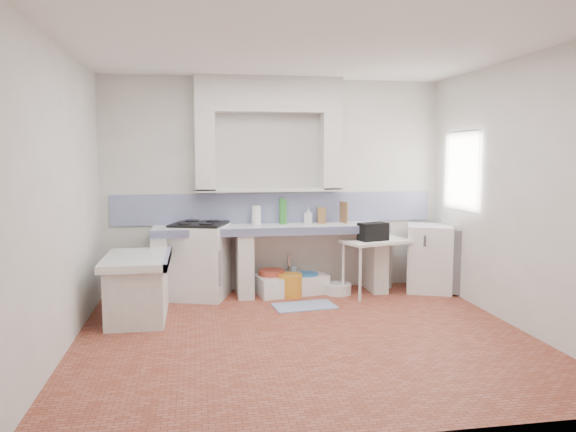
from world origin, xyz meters
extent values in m
plane|color=#A14F3C|center=(0.00, 0.00, 0.00)|extent=(4.50, 4.50, 0.00)
plane|color=white|center=(0.00, 0.00, 2.80)|extent=(4.50, 4.50, 0.00)
plane|color=silver|center=(0.00, 2.00, 1.40)|extent=(4.50, 0.00, 4.50)
plane|color=silver|center=(0.00, -2.00, 1.40)|extent=(4.50, 0.00, 4.50)
plane|color=silver|center=(-2.25, 0.00, 1.40)|extent=(0.00, 4.50, 4.50)
plane|color=silver|center=(2.25, 0.00, 1.40)|extent=(0.00, 4.50, 4.50)
cube|color=silver|center=(-0.10, 1.88, 2.58)|extent=(1.90, 0.25, 0.45)
cube|color=#362211|center=(2.42, 1.20, 1.60)|extent=(0.35, 0.86, 1.06)
cube|color=white|center=(2.28, 1.20, 1.98)|extent=(0.01, 0.84, 0.24)
cube|color=white|center=(-0.10, 1.70, 0.86)|extent=(3.00, 0.60, 0.08)
cube|color=navy|center=(-0.10, 1.42, 0.86)|extent=(3.00, 0.04, 0.10)
cube|color=silver|center=(-1.50, 1.70, 0.41)|extent=(0.20, 0.55, 0.82)
cube|color=silver|center=(-0.45, 1.70, 0.41)|extent=(0.20, 0.55, 0.82)
cube|color=silver|center=(1.30, 1.70, 0.41)|extent=(0.20, 0.55, 0.82)
cube|color=white|center=(-1.70, 0.90, 0.66)|extent=(0.70, 1.10, 0.08)
cube|color=silver|center=(-1.70, 0.90, 0.31)|extent=(0.60, 1.00, 0.62)
cube|color=navy|center=(-1.37, 0.90, 0.66)|extent=(0.04, 1.10, 0.10)
cube|color=navy|center=(0.00, 1.99, 1.10)|extent=(4.27, 0.03, 0.40)
cube|color=white|center=(-1.02, 1.69, 0.46)|extent=(0.82, 0.80, 0.93)
cube|color=white|center=(0.16, 1.71, 0.11)|extent=(0.98, 0.66, 0.22)
cube|color=white|center=(1.23, 1.45, 0.36)|extent=(0.97, 0.72, 0.04)
cube|color=white|center=(2.00, 1.54, 0.44)|extent=(0.75, 0.75, 0.88)
cylinder|color=#AB3D2B|center=(-0.10, 1.72, 0.16)|extent=(0.44, 0.44, 0.32)
cylinder|color=orange|center=(0.13, 1.55, 0.14)|extent=(0.37, 0.37, 0.29)
cylinder|color=#246DB3|center=(0.36, 1.66, 0.14)|extent=(0.38, 0.38, 0.27)
cylinder|color=white|center=(0.76, 1.57, 0.07)|extent=(0.44, 0.44, 0.14)
cylinder|color=silver|center=(-0.06, 1.85, 0.15)|extent=(0.09, 0.09, 0.30)
cylinder|color=silver|center=(0.22, 1.85, 0.17)|extent=(0.09, 0.09, 0.33)
cube|color=black|center=(1.17, 1.41, 0.83)|extent=(0.40, 0.30, 0.23)
cylinder|color=#2F7F2F|center=(0.09, 1.85, 1.05)|extent=(0.08, 0.08, 0.31)
cylinder|color=#2F7F2F|center=(0.06, 1.85, 1.07)|extent=(0.10, 0.10, 0.34)
cube|color=olive|center=(0.60, 1.85, 1.01)|extent=(0.11, 0.09, 0.21)
cube|color=olive|center=(0.90, 1.85, 1.04)|extent=(0.06, 0.20, 0.28)
cylinder|color=white|center=(-0.28, 1.85, 1.02)|extent=(0.15, 0.15, 0.25)
imported|color=white|center=(0.42, 1.85, 1.01)|extent=(0.13, 0.13, 0.21)
cube|color=#3C5798|center=(0.21, 1.05, 0.01)|extent=(0.77, 0.50, 0.01)
camera|label=1|loc=(-1.04, -5.16, 1.80)|focal=33.90mm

